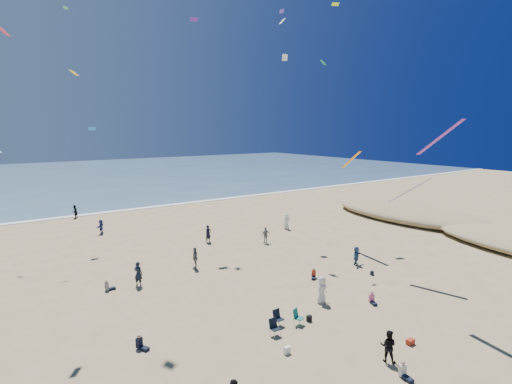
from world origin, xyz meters
TOP-DOWN VIEW (x-y plane):
  - ground at (0.00, 0.00)m, footprint 220.00×220.00m
  - ocean at (0.00, 95.00)m, footprint 220.00×100.00m
  - surf_line at (0.00, 45.00)m, footprint 220.00×1.20m
  - standing_flyers at (3.57, 17.01)m, footprint 31.51×46.47m
  - seated_group at (1.58, 6.61)m, footprint 16.09×19.75m
  - chair_cluster at (1.36, 4.10)m, footprint 2.71×1.43m
  - white_tote at (-0.23, 1.92)m, footprint 0.35×0.20m
  - black_backpack at (3.24, 3.96)m, footprint 0.30×0.22m
  - cooler at (6.04, -1.32)m, footprint 0.45×0.30m
  - navy_bag at (12.95, 6.91)m, footprint 0.28×0.18m
  - kites_aloft at (9.51, 13.18)m, footprint 45.27×38.78m

SIDE VIEW (x-z plane):
  - ground at x=0.00m, z-range 0.00..0.00m
  - ocean at x=0.00m, z-range 0.00..0.06m
  - surf_line at x=0.00m, z-range 0.00..0.08m
  - cooler at x=6.04m, z-range 0.00..0.30m
  - navy_bag at x=12.95m, z-range 0.00..0.34m
  - black_backpack at x=3.24m, z-range 0.00..0.38m
  - white_tote at x=-0.23m, z-range 0.00..0.40m
  - seated_group at x=1.58m, z-range 0.00..0.84m
  - chair_cluster at x=1.36m, z-range 0.00..1.00m
  - standing_flyers at x=3.57m, z-range -0.07..1.84m
  - kites_aloft at x=9.51m, z-range 0.77..30.09m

